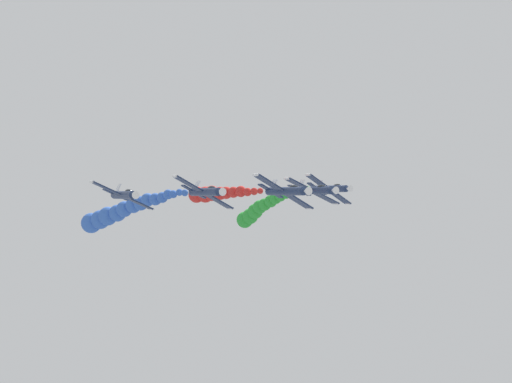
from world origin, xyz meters
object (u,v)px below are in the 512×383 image
airplane_lead (286,191)px  airplane_left_inner (314,190)px  airplane_left_outer (331,189)px  airplane_right_outer (124,195)px  airplane_right_inner (206,192)px

airplane_lead → airplane_left_inner: bearing=-142.7°
airplane_left_outer → airplane_right_outer: (34.79, 0.72, -0.98)m
airplane_lead → airplane_left_outer: size_ratio=1.00×
airplane_left_inner → airplane_right_inner: (16.71, -0.96, -0.23)m
airplane_lead → airplane_left_outer: (-17.57, -15.59, 0.48)m
airplane_lead → airplane_right_inner: 11.07m
airplane_right_inner → airplane_left_inner: bearing=176.7°
airplane_left_inner → airplane_right_outer: 27.10m
airplane_lead → airplane_left_outer: 23.49m
airplane_lead → airplane_left_inner: 10.75m
airplane_left_inner → airplane_left_outer: (-9.02, -9.07, 0.33)m
airplane_right_inner → airplane_lead: bearing=137.5°
airplane_right_outer → airplane_lead: bearing=139.2°
airplane_left_inner → airplane_left_outer: size_ratio=1.00×
airplane_left_inner → airplane_right_outer: bearing=-18.0°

